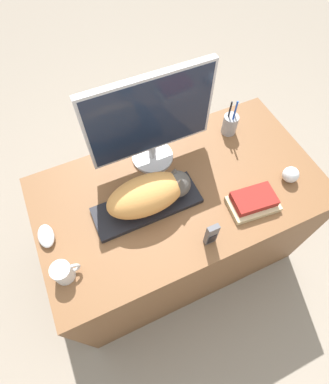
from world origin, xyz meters
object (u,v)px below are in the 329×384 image
object	(u,v)px
book_stack	(253,202)
keyboard	(147,205)
coffee_mug	(64,272)
monitor	(151,120)
cat	(151,193)
computer_mouse	(46,236)
phone	(211,235)
pen_cup	(230,124)
baseball	(291,175)

from	to	relation	value
book_stack	keyboard	bearing A→B (deg)	156.87
keyboard	coffee_mug	xyz separation A→B (m)	(-0.40, -0.15, 0.03)
monitor	coffee_mug	world-z (taller)	monitor
cat	monitor	size ratio (longest dim) A/B	0.67
computer_mouse	phone	xyz separation A→B (m)	(0.61, -0.29, 0.05)
computer_mouse	pen_cup	distance (m)	1.01
keyboard	cat	xyz separation A→B (m)	(0.02, 0.00, 0.09)
phone	cat	bearing A→B (deg)	120.22
coffee_mug	cat	bearing A→B (deg)	19.42
baseball	computer_mouse	bearing A→B (deg)	170.98
pen_cup	baseball	distance (m)	0.39
cat	baseball	world-z (taller)	cat
keyboard	book_stack	xyz separation A→B (m)	(0.43, -0.18, 0.02)
phone	book_stack	bearing A→B (deg)	15.98
pen_cup	baseball	bearing A→B (deg)	-74.29
coffee_mug	book_stack	bearing A→B (deg)	-2.22
cat	baseball	xyz separation A→B (m)	(0.63, -0.14, -0.06)
cat	pen_cup	world-z (taller)	pen_cup
pen_cup	baseball	xyz separation A→B (m)	(0.10, -0.37, -0.02)
coffee_mug	baseball	size ratio (longest dim) A/B	1.44
pen_cup	phone	size ratio (longest dim) A/B	1.58
computer_mouse	baseball	distance (m)	1.11
baseball	book_stack	size ratio (longest dim) A/B	0.33
pen_cup	coffee_mug	bearing A→B (deg)	-158.10
computer_mouse	baseball	size ratio (longest dim) A/B	1.47
monitor	phone	bearing A→B (deg)	-84.97
keyboard	coffee_mug	world-z (taller)	coffee_mug
coffee_mug	monitor	bearing A→B (deg)	36.02
phone	book_stack	distance (m)	0.27
keyboard	baseball	size ratio (longest dim) A/B	6.33
computer_mouse	pen_cup	size ratio (longest dim) A/B	0.51
cat	phone	size ratio (longest dim) A/B	2.72
keyboard	pen_cup	bearing A→B (deg)	22.96
pen_cup	monitor	bearing A→B (deg)	179.55
baseball	phone	size ratio (longest dim) A/B	0.54
pen_cup	keyboard	bearing A→B (deg)	-157.04
coffee_mug	baseball	world-z (taller)	coffee_mug
cat	baseball	size ratio (longest dim) A/B	4.99
keyboard	computer_mouse	size ratio (longest dim) A/B	4.31
baseball	coffee_mug	bearing A→B (deg)	-179.28
computer_mouse	cat	bearing A→B (deg)	-4.49
cat	monitor	bearing A→B (deg)	65.93
cat	computer_mouse	size ratio (longest dim) A/B	3.40
baseball	pen_cup	bearing A→B (deg)	105.71
pen_cup	cat	bearing A→B (deg)	-156.16
computer_mouse	book_stack	size ratio (longest dim) A/B	0.48
monitor	pen_cup	world-z (taller)	monitor
book_stack	pen_cup	bearing A→B (deg)	73.52
monitor	pen_cup	distance (m)	0.47
phone	book_stack	xyz separation A→B (m)	(0.26, 0.07, -0.04)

